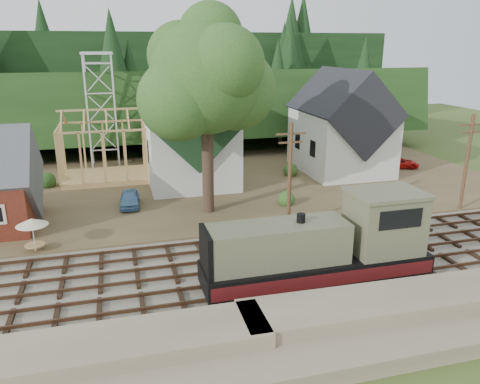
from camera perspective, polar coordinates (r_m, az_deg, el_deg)
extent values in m
plane|color=#384C1E|center=(28.58, -3.73, -9.83)|extent=(140.00, 140.00, 0.00)
cube|color=#7F7259|center=(21.57, 1.12, -19.89)|extent=(64.00, 5.00, 1.60)
cube|color=#726B5B|center=(28.54, -3.73, -9.68)|extent=(64.00, 11.00, 0.16)
cube|color=brown|center=(45.10, -8.36, 0.61)|extent=(64.00, 26.00, 0.30)
cube|color=#1E3F19|center=(68.38, -10.89, 6.12)|extent=(70.00, 28.96, 12.74)
cube|color=black|center=(84.10, -11.82, 8.15)|extent=(80.00, 20.00, 12.00)
cube|color=silver|center=(46.46, -6.39, 5.45)|extent=(8.00, 12.00, 6.40)
cube|color=#17331A|center=(45.90, -6.53, 9.36)|extent=(8.40, 12.96, 8.40)
cube|color=silver|center=(39.78, -5.25, 11.06)|extent=(2.40, 2.40, 4.00)
cone|color=#17331A|center=(39.55, -5.39, 15.82)|extent=(5.37, 5.37, 2.60)
cube|color=silver|center=(50.45, 12.14, 6.12)|extent=(8.00, 10.00, 6.40)
cube|color=black|center=(49.94, 12.38, 9.72)|extent=(8.40, 10.80, 8.40)
cube|color=tan|center=(48.59, -16.01, 1.82)|extent=(8.00, 6.00, 0.50)
cube|color=tan|center=(47.32, -16.68, 9.60)|extent=(8.00, 0.18, 0.18)
cube|color=silver|center=(52.04, -18.09, 9.12)|extent=(0.18, 0.18, 12.00)
cube|color=silver|center=(51.98, -14.97, 9.38)|extent=(0.18, 0.18, 12.00)
cube|color=silver|center=(54.81, -17.98, 9.52)|extent=(0.18, 0.18, 12.00)
cube|color=silver|center=(54.76, -15.02, 9.76)|extent=(0.18, 0.18, 12.00)
cube|color=silver|center=(52.95, -17.09, 15.88)|extent=(3.20, 3.20, 0.25)
cylinder|color=#38281E|center=(36.67, -3.96, 3.56)|extent=(0.90, 0.90, 8.00)
sphere|color=#2F5821|center=(35.68, -4.18, 13.75)|extent=(8.40, 8.40, 8.40)
sphere|color=#2F5821|center=(37.28, -0.59, 12.41)|extent=(6.40, 6.40, 6.40)
sphere|color=#2F5821|center=(34.66, -7.50, 11.05)|extent=(6.00, 6.00, 6.00)
cylinder|color=#4C331E|center=(33.64, 6.07, 1.70)|extent=(0.28, 0.28, 8.00)
cube|color=#4C331E|center=(32.92, 6.25, 7.06)|extent=(2.20, 0.12, 0.12)
cube|color=#4C331E|center=(33.03, 6.22, 6.04)|extent=(1.80, 0.12, 0.12)
cylinder|color=#4C331E|center=(41.39, 25.87, 3.01)|extent=(0.28, 0.28, 8.00)
cube|color=#4C331E|center=(40.81, 26.46, 7.36)|extent=(2.20, 0.12, 0.12)
cube|color=#4C331E|center=(40.90, 26.35, 6.54)|extent=(1.80, 0.12, 0.12)
cube|color=black|center=(27.43, 9.23, -10.45)|extent=(12.85, 2.68, 0.37)
cube|color=black|center=(27.09, 9.31, -9.05)|extent=(12.85, 3.11, 1.18)
cube|color=#5A5A41|center=(25.54, 4.64, -6.32)|extent=(7.71, 2.46, 2.25)
cube|color=#5A5A41|center=(28.03, 17.16, -3.56)|extent=(3.85, 3.00, 3.43)
cube|color=#5A5A41|center=(27.47, 17.49, -0.12)|extent=(4.07, 3.21, 0.21)
cube|color=black|center=(26.59, 19.02, -3.16)|extent=(2.57, 0.06, 1.07)
cube|color=#4D1012|center=(25.83, 10.75, -10.52)|extent=(12.85, 0.04, 0.75)
cube|color=#4D1012|center=(28.38, 8.00, -7.70)|extent=(12.85, 0.04, 0.75)
cylinder|color=black|center=(25.51, 7.43, -3.45)|extent=(0.47, 0.47, 0.75)
imported|color=#5A8FC2|center=(39.79, -13.30, -0.77)|extent=(1.80, 3.95, 1.31)
imported|color=red|center=(53.93, 18.95, 3.40)|extent=(4.37, 3.15, 1.10)
cylinder|color=silver|center=(33.10, -23.84, -4.97)|extent=(0.09, 0.09, 2.00)
cylinder|color=tan|center=(33.32, -23.72, -5.91)|extent=(1.27, 1.27, 0.07)
cone|color=beige|center=(32.76, -24.06, -3.35)|extent=(2.00, 2.00, 0.45)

